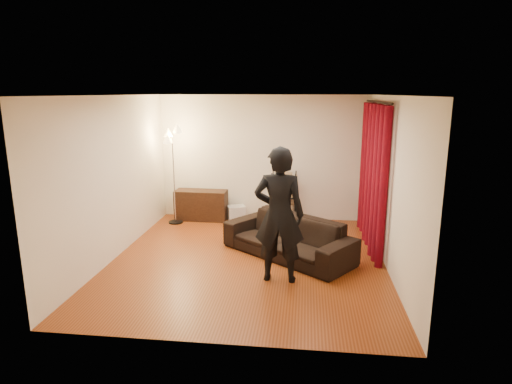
# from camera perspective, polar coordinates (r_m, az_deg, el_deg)

# --- Properties ---
(floor) EXTENTS (5.00, 5.00, 0.00)m
(floor) POSITION_cam_1_polar(r_m,az_deg,el_deg) (7.29, -1.07, -8.97)
(floor) COLOR brown
(floor) RESTS_ON ground
(ceiling) EXTENTS (5.00, 5.00, 0.00)m
(ceiling) POSITION_cam_1_polar(r_m,az_deg,el_deg) (6.75, -1.17, 12.78)
(ceiling) COLOR white
(ceiling) RESTS_ON ground
(wall_back) EXTENTS (5.00, 0.00, 5.00)m
(wall_back) POSITION_cam_1_polar(r_m,az_deg,el_deg) (9.34, 0.96, 4.56)
(wall_back) COLOR beige
(wall_back) RESTS_ON ground
(wall_front) EXTENTS (5.00, 0.00, 5.00)m
(wall_front) POSITION_cam_1_polar(r_m,az_deg,el_deg) (4.51, -5.43, -4.90)
(wall_front) COLOR beige
(wall_front) RESTS_ON ground
(wall_left) EXTENTS (0.00, 5.00, 5.00)m
(wall_left) POSITION_cam_1_polar(r_m,az_deg,el_deg) (7.53, -18.34, 1.81)
(wall_left) COLOR beige
(wall_left) RESTS_ON ground
(wall_right) EXTENTS (0.00, 5.00, 5.00)m
(wall_right) POSITION_cam_1_polar(r_m,az_deg,el_deg) (6.96, 17.57, 0.98)
(wall_right) COLOR beige
(wall_right) RESTS_ON ground
(curtain_rod) EXTENTS (0.04, 2.65, 0.04)m
(curtain_rod) POSITION_cam_1_polar(r_m,az_deg,el_deg) (7.91, 15.96, 11.47)
(curtain_rod) COLOR black
(curtain_rod) RESTS_ON wall_right
(curtain) EXTENTS (0.22, 2.65, 2.55)m
(curtain) POSITION_cam_1_polar(r_m,az_deg,el_deg) (8.04, 15.24, 2.16)
(curtain) COLOR #64030D
(curtain) RESTS_ON ground
(sofa) EXTENTS (2.39, 2.11, 0.67)m
(sofa) POSITION_cam_1_polar(r_m,az_deg,el_deg) (7.35, 4.28, -6.01)
(sofa) COLOR black
(sofa) RESTS_ON ground
(person) EXTENTS (0.75, 0.50, 2.01)m
(person) POSITION_cam_1_polar(r_m,az_deg,el_deg) (6.22, 3.10, -3.09)
(person) COLOR black
(person) RESTS_ON ground
(media_cabinet) EXTENTS (1.14, 0.45, 0.66)m
(media_cabinet) POSITION_cam_1_polar(r_m,az_deg,el_deg) (9.47, -7.30, -1.74)
(media_cabinet) COLOR #311B0F
(media_cabinet) RESTS_ON ground
(storage_boxes) EXTENTS (0.46, 0.41, 0.31)m
(storage_boxes) POSITION_cam_1_polar(r_m,az_deg,el_deg) (9.46, -2.66, -2.76)
(storage_boxes) COLOR beige
(storage_boxes) RESTS_ON ground
(wire_shelf) EXTENTS (0.56, 0.44, 1.09)m
(wire_shelf) POSITION_cam_1_polar(r_m,az_deg,el_deg) (9.24, 3.72, -0.64)
(wire_shelf) COLOR black
(wire_shelf) RESTS_ON ground
(floor_lamp) EXTENTS (0.46, 0.46, 2.03)m
(floor_lamp) POSITION_cam_1_polar(r_m,az_deg,el_deg) (9.16, -10.91, 2.04)
(floor_lamp) COLOR silver
(floor_lamp) RESTS_ON ground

